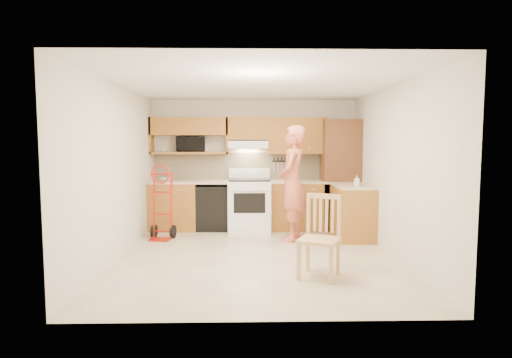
{
  "coord_description": "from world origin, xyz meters",
  "views": [
    {
      "loc": [
        -0.14,
        -6.02,
        1.68
      ],
      "look_at": [
        0.0,
        0.5,
        1.1
      ],
      "focal_mm": 29.28,
      "sensor_mm": 36.0,
      "label": 1
    }
  ],
  "objects_px": {
    "range": "(249,200)",
    "dining_chair": "(319,237)",
    "microwave": "(191,144)",
    "person": "(292,183)",
    "hand_truck": "(161,206)"
  },
  "relations": [
    {
      "from": "range",
      "to": "person",
      "type": "height_order",
      "value": "person"
    },
    {
      "from": "microwave",
      "to": "person",
      "type": "distance_m",
      "value": 2.24
    },
    {
      "from": "range",
      "to": "dining_chair",
      "type": "bearing_deg",
      "value": -72.77
    },
    {
      "from": "microwave",
      "to": "dining_chair",
      "type": "bearing_deg",
      "value": -61.62
    },
    {
      "from": "person",
      "to": "hand_truck",
      "type": "distance_m",
      "value": 2.29
    },
    {
      "from": "person",
      "to": "dining_chair",
      "type": "distance_m",
      "value": 2.05
    },
    {
      "from": "dining_chair",
      "to": "person",
      "type": "bearing_deg",
      "value": 117.92
    },
    {
      "from": "microwave",
      "to": "range",
      "type": "relative_size",
      "value": 0.46
    },
    {
      "from": "range",
      "to": "person",
      "type": "xyz_separation_m",
      "value": [
        0.73,
        -0.73,
        0.39
      ]
    },
    {
      "from": "person",
      "to": "hand_truck",
      "type": "xyz_separation_m",
      "value": [
        -2.25,
        0.11,
        -0.39
      ]
    },
    {
      "from": "microwave",
      "to": "dining_chair",
      "type": "distance_m",
      "value": 3.81
    },
    {
      "from": "person",
      "to": "hand_truck",
      "type": "height_order",
      "value": "person"
    },
    {
      "from": "microwave",
      "to": "range",
      "type": "distance_m",
      "value": 1.58
    },
    {
      "from": "range",
      "to": "person",
      "type": "relative_size",
      "value": 0.6
    },
    {
      "from": "hand_truck",
      "to": "microwave",
      "type": "bearing_deg",
      "value": 75.87
    }
  ]
}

